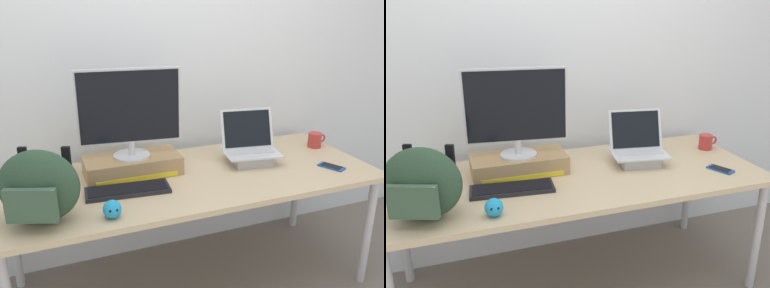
% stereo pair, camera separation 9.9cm
% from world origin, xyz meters
% --- Properties ---
extents(ground_plane, '(20.00, 20.00, 0.00)m').
position_xyz_m(ground_plane, '(0.00, 0.00, 0.00)').
color(ground_plane, '#70665B').
extents(back_wall, '(7.00, 0.10, 2.60)m').
position_xyz_m(back_wall, '(0.00, 0.51, 1.30)').
color(back_wall, silver).
rests_on(back_wall, ground).
extents(desk, '(2.05, 0.83, 0.71)m').
position_xyz_m(desk, '(0.00, 0.00, 0.66)').
color(desk, tan).
rests_on(desk, ground).
extents(toner_box_yellow, '(0.52, 0.25, 0.10)m').
position_xyz_m(toner_box_yellow, '(-0.30, 0.14, 0.76)').
color(toner_box_yellow, '#A88456').
rests_on(toner_box_yellow, desk).
extents(desktop_monitor, '(0.55, 0.20, 0.48)m').
position_xyz_m(desktop_monitor, '(-0.30, 0.14, 1.07)').
color(desktop_monitor, silver).
rests_on(desktop_monitor, toner_box_yellow).
extents(open_laptop, '(0.35, 0.29, 0.30)m').
position_xyz_m(open_laptop, '(0.39, 0.06, 0.77)').
color(open_laptop, '#ADADB2').
rests_on(open_laptop, desk).
extents(external_keyboard, '(0.43, 0.19, 0.02)m').
position_xyz_m(external_keyboard, '(-0.38, -0.08, 0.72)').
color(external_keyboard, black).
rests_on(external_keyboard, desk).
extents(messenger_backpack, '(0.39, 0.31, 0.33)m').
position_xyz_m(messenger_backpack, '(-0.79, -0.23, 0.87)').
color(messenger_backpack, '#28422D').
rests_on(messenger_backpack, desk).
extents(coffee_mug, '(0.13, 0.09, 0.09)m').
position_xyz_m(coffee_mug, '(0.92, 0.14, 0.76)').
color(coffee_mug, '#B2332D').
rests_on(coffee_mug, desk).
extents(cell_phone, '(0.12, 0.16, 0.01)m').
position_xyz_m(cell_phone, '(0.78, -0.20, 0.72)').
color(cell_phone, '#19479E').
rests_on(cell_phone, desk).
extents(plush_toy, '(0.08, 0.08, 0.08)m').
position_xyz_m(plush_toy, '(-0.50, -0.31, 0.75)').
color(plush_toy, '#2393CC').
rests_on(plush_toy, desk).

